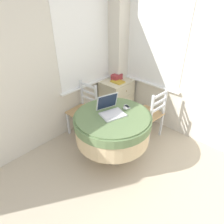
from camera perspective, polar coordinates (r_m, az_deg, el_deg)
corner_room_shell at (r=2.87m, az=5.04°, el=11.74°), size 4.19×4.49×2.55m
round_dining_table at (r=2.84m, az=0.16°, el=-3.87°), size 1.09×1.09×0.78m
laptop at (r=2.75m, az=-0.39°, el=0.62°), size 0.40×0.40×0.26m
computer_mouse at (r=2.86m, az=3.78°, el=1.13°), size 0.05×0.08×0.04m
cell_phone at (r=2.93m, az=4.29°, el=1.56°), size 0.10×0.13×0.01m
dining_chair_near_back_window at (r=3.52m, az=-8.08°, el=0.52°), size 0.45×0.43×0.92m
dining_chair_near_right_window at (r=3.43m, az=10.76°, el=-0.65°), size 0.43×0.45×0.92m
corner_cabinet at (r=4.03m, az=1.32°, el=4.01°), size 0.58×0.50×0.76m
storage_box at (r=3.89m, az=1.34°, el=9.98°), size 0.20×0.14×0.11m
book_on_cabinet at (r=3.79m, az=1.60°, el=8.68°), size 0.17×0.23×0.02m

